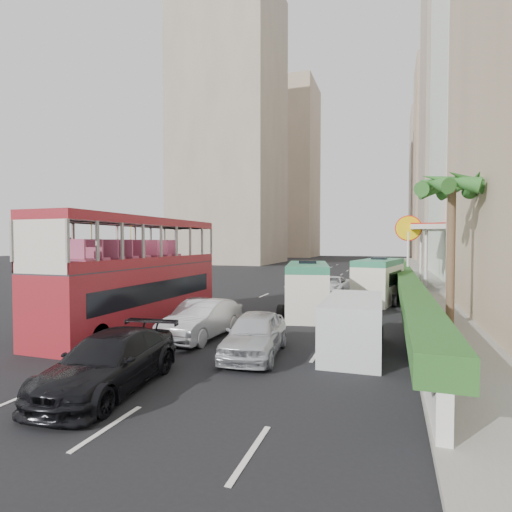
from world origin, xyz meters
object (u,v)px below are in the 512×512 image
at_px(minibus_far, 379,280).
at_px(panel_van_far, 382,274).
at_px(double_decker_bus, 138,272).
at_px(shell_station, 448,255).
at_px(van_asset, 332,294).
at_px(panel_van_near, 353,325).
at_px(minibus_near, 308,289).
at_px(car_silver_lane_a, 202,338).
at_px(palm_tree, 451,254).
at_px(car_silver_lane_b, 255,355).
at_px(car_black, 110,389).

relative_size(minibus_far, panel_van_far, 1.22).
bearing_deg(minibus_far, double_decker_bus, -121.52).
relative_size(double_decker_bus, shell_station, 1.38).
xyz_separation_m(van_asset, panel_van_near, (2.94, -15.90, 0.97)).
bearing_deg(minibus_far, minibus_near, -109.62).
xyz_separation_m(minibus_far, panel_van_far, (0.01, 10.53, -0.36)).
xyz_separation_m(panel_van_far, shell_station, (5.48, 0.88, 1.72)).
height_order(car_silver_lane_a, palm_tree, palm_tree).
bearing_deg(car_silver_lane_b, palm_tree, 38.47).
relative_size(minibus_near, shell_station, 0.78).
height_order(minibus_far, palm_tree, palm_tree).
relative_size(double_decker_bus, van_asset, 2.32).
distance_m(double_decker_bus, minibus_far, 15.69).
bearing_deg(double_decker_bus, car_silver_lane_a, -17.30).
bearing_deg(panel_van_far, shell_station, 10.90).
xyz_separation_m(car_black, minibus_near, (2.79, 12.67, 1.39)).
distance_m(car_silver_lane_b, palm_tree, 10.39).
xyz_separation_m(car_black, palm_tree, (9.64, 11.16, 3.38)).
relative_size(car_silver_lane_a, car_black, 0.92).
distance_m(double_decker_bus, car_silver_lane_a, 4.83).
height_order(double_decker_bus, panel_van_near, double_decker_bus).
bearing_deg(car_black, van_asset, 76.42).
height_order(double_decker_bus, van_asset, double_decker_bus).
xyz_separation_m(car_black, panel_van_far, (6.36, 29.28, 1.03)).
distance_m(minibus_near, shell_station, 19.74).
bearing_deg(car_silver_lane_b, minibus_far, 69.59).
bearing_deg(van_asset, minibus_far, -34.41).
distance_m(minibus_far, palm_tree, 8.51).
distance_m(van_asset, minibus_near, 9.15).
bearing_deg(minibus_near, minibus_far, 48.68).
bearing_deg(double_decker_bus, panel_van_far, 64.58).
relative_size(car_silver_lane_a, palm_tree, 0.73).
xyz_separation_m(panel_van_near, shell_station, (6.01, 24.35, 1.78)).
bearing_deg(minibus_near, panel_van_far, 66.83).
relative_size(double_decker_bus, minibus_near, 1.76).
relative_size(minibus_far, panel_van_near, 1.30).
xyz_separation_m(double_decker_bus, car_silver_lane_a, (3.92, -1.22, -2.53)).
height_order(minibus_far, panel_van_near, minibus_far).
distance_m(van_asset, palm_tree, 12.98).
relative_size(car_black, minibus_near, 0.81).
relative_size(minibus_near, palm_tree, 0.98).
distance_m(car_silver_lane_b, minibus_far, 15.02).
xyz_separation_m(van_asset, panel_van_far, (3.47, 7.57, 1.03)).
xyz_separation_m(car_silver_lane_b, palm_tree, (7.00, 6.89, 3.38)).
bearing_deg(van_asset, shell_station, 49.47).
height_order(minibus_near, panel_van_far, minibus_near).
bearing_deg(panel_van_near, minibus_far, 86.60).
bearing_deg(panel_van_near, double_decker_bus, 171.17).
bearing_deg(car_black, panel_van_near, 38.89).
distance_m(car_silver_lane_b, panel_van_near, 3.67).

